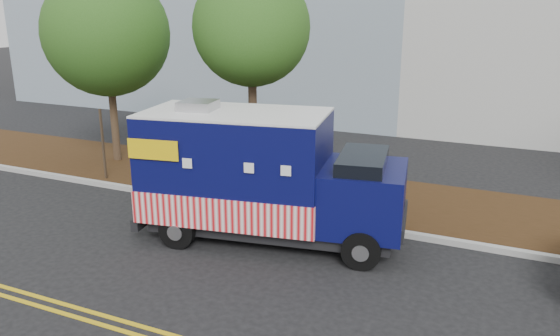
% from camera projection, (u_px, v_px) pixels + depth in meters
% --- Properties ---
extents(ground, '(120.00, 120.00, 0.00)m').
position_uv_depth(ground, '(213.00, 227.00, 14.00)').
color(ground, black).
rests_on(ground, ground).
extents(curb, '(120.00, 0.18, 0.15)m').
position_uv_depth(curb, '(239.00, 207.00, 15.20)').
color(curb, '#9E9E99').
rests_on(curb, ground).
extents(mulch_strip, '(120.00, 4.00, 0.15)m').
position_uv_depth(mulch_strip, '(271.00, 185.00, 17.04)').
color(mulch_strip, '#301E0D').
rests_on(mulch_strip, ground).
extents(centerline_near, '(120.00, 0.10, 0.01)m').
position_uv_depth(centerline_near, '(89.00, 311.00, 10.11)').
color(centerline_near, gold).
rests_on(centerline_near, ground).
extents(centerline_far, '(120.00, 0.10, 0.01)m').
position_uv_depth(centerline_far, '(79.00, 318.00, 9.90)').
color(centerline_far, gold).
rests_on(centerline_far, ground).
extents(tree_a, '(4.24, 4.24, 6.69)m').
position_uv_depth(tree_a, '(107.00, 34.00, 18.38)').
color(tree_a, '#38281C').
rests_on(tree_a, ground).
extents(tree_b, '(3.46, 3.46, 6.58)m').
position_uv_depth(tree_b, '(252.00, 28.00, 15.91)').
color(tree_b, '#38281C').
rests_on(tree_b, ground).
extents(sign_post, '(0.06, 0.06, 2.40)m').
position_uv_depth(sign_post, '(103.00, 146.00, 17.19)').
color(sign_post, '#473828').
rests_on(sign_post, ground).
extents(food_truck, '(6.57, 3.33, 3.31)m').
position_uv_depth(food_truck, '(259.00, 179.00, 12.95)').
color(food_truck, black).
rests_on(food_truck, ground).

